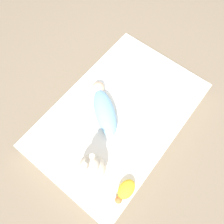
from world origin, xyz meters
TOP-DOWN VIEW (x-y plane):
  - ground_plane at (0.00, 0.00)m, footprint 12.00×12.00m
  - bed_mattress at (0.00, 0.00)m, footprint 1.41×0.92m
  - burp_cloth at (-0.08, -0.27)m, footprint 0.23×0.15m
  - swaddled_baby at (0.07, -0.10)m, footprint 0.37×0.44m
  - pillow at (-0.43, -0.13)m, footprint 0.36×0.34m
  - bunny_plush at (0.47, 0.13)m, footprint 0.19×0.19m
  - turtle_plush at (0.43, 0.39)m, footprint 0.18×0.10m

SIDE VIEW (x-z plane):
  - ground_plane at x=0.00m, z-range 0.00..0.00m
  - bed_mattress at x=0.00m, z-range 0.00..0.13m
  - burp_cloth at x=-0.08m, z-range 0.13..0.15m
  - turtle_plush at x=0.43m, z-range 0.13..0.20m
  - pillow at x=-0.43m, z-range 0.13..0.21m
  - swaddled_baby at x=0.07m, z-range 0.13..0.26m
  - bunny_plush at x=0.47m, z-range 0.08..0.43m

